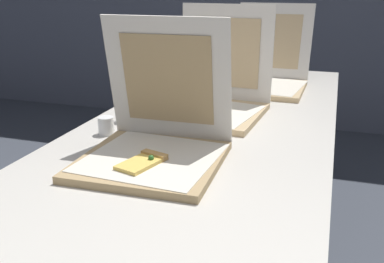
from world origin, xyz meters
TOP-DOWN VIEW (x-y plane):
  - table at (0.00, 0.67)m, footprint 0.86×2.42m
  - pizza_box_front at (-0.06, 0.38)m, footprint 0.39×0.39m
  - pizza_box_middle at (-0.02, 0.89)m, footprint 0.41×0.42m
  - pizza_box_back at (0.09, 1.39)m, footprint 0.39×0.52m
  - cup_white_near_center at (-0.30, 0.54)m, footprint 0.05×0.05m
  - cup_white_mid at (-0.30, 0.68)m, footprint 0.05×0.05m

SIDE VIEW (x-z plane):
  - table at x=0.00m, z-range 0.33..1.07m
  - cup_white_near_center at x=-0.30m, z-range 0.75..0.81m
  - cup_white_mid at x=-0.30m, z-range 0.75..0.81m
  - pizza_box_back at x=0.09m, z-range 0.61..0.99m
  - pizza_box_front at x=-0.06m, z-range 0.60..1.00m
  - pizza_box_middle at x=-0.02m, z-range 0.60..1.01m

